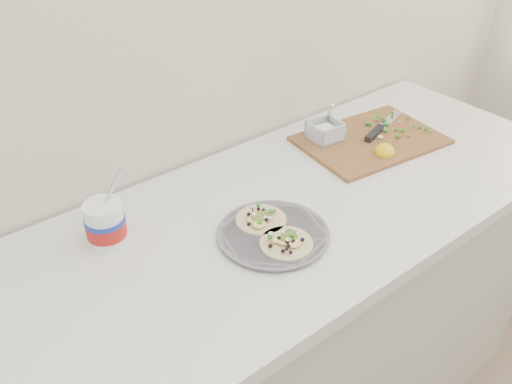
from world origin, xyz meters
TOP-DOWN VIEW (x-y plane):
  - taco_plate at (0.26, 1.35)m, footprint 0.26×0.26m
  - tub at (-0.04, 1.57)m, footprint 0.09×0.09m
  - cutboard at (0.77, 1.52)m, footprint 0.44×0.33m

SIDE VIEW (x-z plane):
  - cutboard at x=0.77m, z-range 0.88..0.95m
  - taco_plate at x=0.26m, z-range 0.90..0.94m
  - tub at x=-0.04m, z-range 0.86..1.07m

